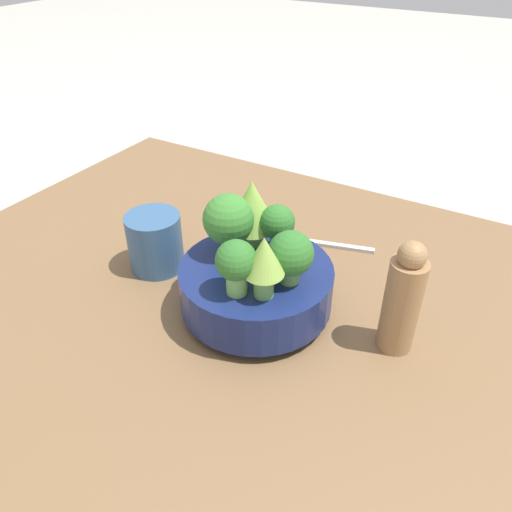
{
  "coord_description": "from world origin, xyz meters",
  "views": [
    {
      "loc": [
        -0.27,
        0.49,
        0.52
      ],
      "look_at": [
        0.01,
        0.01,
        0.14
      ],
      "focal_mm": 35.0,
      "sensor_mm": 36.0,
      "label": 1
    }
  ],
  "objects_px": {
    "bowl": "(256,287)",
    "cup": "(156,241)",
    "pepper_mill": "(403,300)",
    "fork": "(321,244)"
  },
  "relations": [
    {
      "from": "bowl",
      "to": "fork",
      "type": "relative_size",
      "value": 1.2
    },
    {
      "from": "cup",
      "to": "fork",
      "type": "xyz_separation_m",
      "value": [
        -0.2,
        -0.19,
        -0.04
      ]
    },
    {
      "from": "cup",
      "to": "pepper_mill",
      "type": "relative_size",
      "value": 0.57
    },
    {
      "from": "bowl",
      "to": "pepper_mill",
      "type": "distance_m",
      "value": 0.2
    },
    {
      "from": "bowl",
      "to": "pepper_mill",
      "type": "xyz_separation_m",
      "value": [
        -0.19,
        -0.03,
        0.03
      ]
    },
    {
      "from": "pepper_mill",
      "to": "fork",
      "type": "relative_size",
      "value": 0.91
    },
    {
      "from": "bowl",
      "to": "cup",
      "type": "height_order",
      "value": "cup"
    },
    {
      "from": "pepper_mill",
      "to": "fork",
      "type": "distance_m",
      "value": 0.26
    },
    {
      "from": "bowl",
      "to": "fork",
      "type": "height_order",
      "value": "bowl"
    },
    {
      "from": "cup",
      "to": "fork",
      "type": "height_order",
      "value": "cup"
    }
  ]
}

